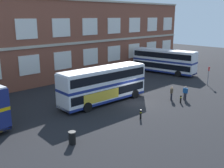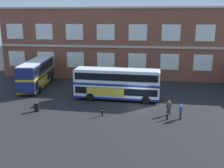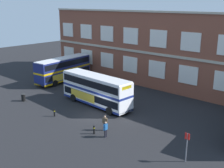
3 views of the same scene
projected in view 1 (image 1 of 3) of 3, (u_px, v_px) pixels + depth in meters
ground_plane at (125, 99)px, 31.61m from camera, size 120.00×120.00×0.00m
brick_terminal_building at (62, 40)px, 42.54m from camera, size 53.22×8.19×12.16m
double_decker_middle at (104, 84)px, 29.73m from camera, size 11.10×3.22×4.07m
double_decker_far at (164, 61)px, 45.26m from camera, size 4.10×11.25×4.07m
waiting_passenger at (185, 92)px, 30.92m from camera, size 0.26×0.64×1.70m
second_passenger at (172, 92)px, 30.92m from camera, size 0.63×0.35×1.70m
bus_stand_flag at (208, 74)px, 37.28m from camera, size 0.44×0.10×2.70m
station_litter_bin at (72, 138)px, 20.30m from camera, size 0.60×0.60×1.03m
safety_bollard_west at (141, 114)px, 25.23m from camera, size 0.19×0.19×0.95m
safety_bollard_east at (181, 99)px, 29.89m from camera, size 0.19×0.19×0.95m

